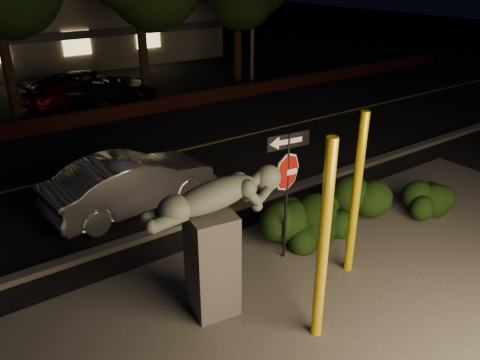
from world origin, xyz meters
name	(u,v)px	position (x,y,z in m)	size (l,w,h in m)	color
ground	(115,131)	(0.00, 10.00, 0.00)	(90.00, 90.00, 0.00)	black
patio	(354,299)	(0.00, -1.00, 0.01)	(14.00, 6.00, 0.02)	#4C4944
road	(153,157)	(0.00, 7.00, 0.01)	(80.00, 8.00, 0.01)	black
lane_marking	(153,157)	(0.00, 7.00, 0.02)	(80.00, 0.12, 0.01)	#B1AA47
curb	(229,209)	(0.00, 2.90, 0.06)	(80.00, 0.25, 0.12)	#4C4944
brick_wall	(101,115)	(0.00, 11.30, 0.25)	(40.00, 0.35, 0.50)	#4D1A19
parking_lot	(58,91)	(0.00, 17.00, 0.01)	(40.00, 12.00, 0.01)	black
building	(13,28)	(0.00, 24.99, 2.00)	(22.00, 10.20, 4.00)	#6A6655
yellow_pole_left	(323,245)	(-1.11, -1.23, 1.64)	(0.16, 0.16, 3.27)	yellow
yellow_pole_right	(356,197)	(0.56, -0.33, 1.56)	(0.16, 0.16, 3.12)	yellow
signpost	(287,172)	(-0.16, 0.70, 1.84)	(0.87, 0.15, 2.58)	black
sculpture	(214,231)	(-2.07, 0.19, 1.50)	(2.29, 0.92, 2.43)	#4C4944
hedge_center	(308,217)	(0.65, 0.90, 0.55)	(2.11, 0.99, 1.10)	black
hedge_right	(349,200)	(1.87, 0.93, 0.57)	(1.75, 0.94, 1.15)	black
hedge_far_right	(425,195)	(3.65, 0.23, 0.47)	(1.34, 0.84, 0.93)	black
silver_sedan	(131,182)	(-1.75, 4.35, 0.66)	(1.39, 4.00, 1.32)	#ABAAAF
parked_car_darkred	(76,92)	(-0.11, 13.81, 0.60)	(1.69, 4.15, 1.20)	#420605
parked_car_dark	(94,89)	(0.57, 13.55, 0.69)	(2.30, 5.00, 1.39)	black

